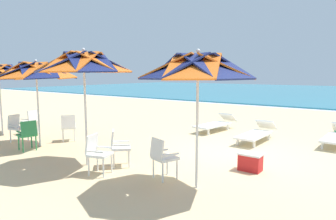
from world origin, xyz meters
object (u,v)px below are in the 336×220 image
beach_umbrella_0 (198,68)px  plastic_chair_0 (162,156)px  sun_lounger_2 (216,123)px  plastic_chair_4 (68,126)px  plastic_chair_5 (28,133)px  plastic_chair_6 (31,120)px  cooler_box (250,162)px  beach_umbrella_2 (36,71)px  sun_lounger_1 (257,133)px  plastic_chair_2 (97,152)px  plastic_chair_3 (17,126)px  beach_umbrella_1 (84,64)px  plastic_chair_1 (118,146)px

beach_umbrella_0 → plastic_chair_0: (-0.81, -0.02, -1.78)m
sun_lounger_2 → plastic_chair_4: bearing=-124.5°
plastic_chair_5 → plastic_chair_6: bearing=149.2°
plastic_chair_5 → cooler_box: (5.70, 2.05, -0.30)m
beach_umbrella_2 → sun_lounger_1: (5.09, 4.42, -1.95)m
beach_umbrella_0 → sun_lounger_1: (-0.44, 4.46, -1.99)m
plastic_chair_2 → plastic_chair_6: size_ratio=1.00×
plastic_chair_3 → plastic_chair_4: (1.25, 1.02, 0.00)m
plastic_chair_0 → beach_umbrella_1: size_ratio=0.31×
plastic_chair_5 → plastic_chair_2: bearing=-2.4°
plastic_chair_0 → plastic_chair_6: bearing=172.5°
plastic_chair_4 → plastic_chair_5: size_ratio=1.00×
sun_lounger_1 → sun_lounger_2: same height
beach_umbrella_0 → beach_umbrella_1: size_ratio=0.95×
plastic_chair_1 → plastic_chair_2: same height
beach_umbrella_0 → beach_umbrella_1: beach_umbrella_1 is taller
sun_lounger_2 → plastic_chair_1: bearing=-88.3°
beach_umbrella_2 → cooler_box: (5.99, 1.53, -2.03)m
plastic_chair_1 → plastic_chair_5: size_ratio=1.00×
plastic_chair_5 → sun_lounger_2: size_ratio=0.39×
sun_lounger_2 → beach_umbrella_2: bearing=-121.4°
plastic_chair_6 → beach_umbrella_1: bearing=-14.3°
plastic_chair_0 → beach_umbrella_0: bearing=1.6°
plastic_chair_1 → plastic_chair_6: bearing=171.4°
beach_umbrella_2 → plastic_chair_3: (-1.06, -0.14, -1.74)m
beach_umbrella_0 → plastic_chair_5: bearing=-174.9°
beach_umbrella_1 → plastic_chair_3: (-3.74, 0.23, -1.90)m
beach_umbrella_0 → sun_lounger_2: beach_umbrella_0 is taller
plastic_chair_3 → sun_lounger_2: 6.88m
cooler_box → plastic_chair_2: bearing=-140.0°
plastic_chair_5 → plastic_chair_1: bearing=9.5°
plastic_chair_0 → plastic_chair_5: same height
beach_umbrella_2 → plastic_chair_4: 1.96m
plastic_chair_1 → plastic_chair_4: same height
beach_umbrella_2 → cooler_box: 6.50m
plastic_chair_5 → beach_umbrella_2: bearing=118.9°
plastic_chair_6 → beach_umbrella_2: bearing=-22.6°
beach_umbrella_0 → sun_lounger_1: bearing=95.6°
plastic_chair_0 → plastic_chair_6: same height
plastic_chair_1 → cooler_box: bearing=30.3°
beach_umbrella_2 → plastic_chair_4: (0.19, 0.88, -1.74)m
plastic_chair_5 → sun_lounger_1: size_ratio=0.40×
beach_umbrella_1 → beach_umbrella_2: 2.72m
plastic_chair_6 → cooler_box: plastic_chair_6 is taller
plastic_chair_2 → cooler_box: 3.40m
plastic_chair_0 → beach_umbrella_2: (-4.72, 0.07, 1.74)m
beach_umbrella_0 → plastic_chair_4: size_ratio=3.03×
plastic_chair_2 → sun_lounger_1: 5.34m
beach_umbrella_0 → cooler_box: (0.46, 1.58, -2.07)m
plastic_chair_0 → plastic_chair_4: size_ratio=1.00×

